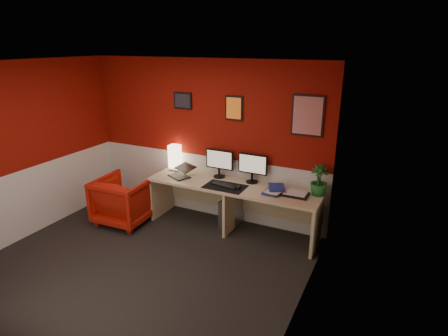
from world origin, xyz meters
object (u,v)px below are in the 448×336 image
monitor_right (252,164)px  armchair (125,200)px  shoji_lamp (175,158)px  potted_plant (319,180)px  laptop (179,170)px  monitor_left (219,159)px  zen_tray (295,194)px  desk (232,208)px  pc_tower (232,212)px

monitor_right → armchair: 2.09m
shoji_lamp → potted_plant: (2.33, -0.03, 0.01)m
potted_plant → armchair: potted_plant is taller
shoji_lamp → laptop: (0.24, -0.26, -0.09)m
monitor_right → armchair: size_ratio=0.72×
monitor_right → shoji_lamp: bearing=-179.1°
monitor_left → potted_plant: size_ratio=1.38×
monitor_left → monitor_right: bearing=1.6°
laptop → potted_plant: bearing=31.4°
potted_plant → zen_tray: bearing=-151.3°
shoji_lamp → monitor_left: size_ratio=0.69×
shoji_lamp → laptop: 0.36m
monitor_right → zen_tray: 0.79m
shoji_lamp → monitor_left: monitor_left is taller
shoji_lamp → monitor_left: 0.81m
desk → armchair: size_ratio=3.21×
potted_plant → desk: bearing=-171.5°
shoji_lamp → laptop: size_ratio=1.21×
zen_tray → potted_plant: size_ratio=0.83×
monitor_right → potted_plant: bearing=-2.9°
pc_tower → zen_tray: bearing=2.4°
laptop → armchair: (-0.75, -0.44, -0.47)m
desk → monitor_left: size_ratio=4.48×
laptop → monitor_left: monitor_left is taller
monitor_left → monitor_right: size_ratio=1.00×
monitor_right → zen_tray: bearing=-15.7°
laptop → zen_tray: size_ratio=0.94×
monitor_right → zen_tray: size_ratio=1.66×
monitor_right → pc_tower: size_ratio=1.29×
laptop → armchair: 0.99m
monitor_left → armchair: size_ratio=0.72×
monitor_right → pc_tower: (-0.29, -0.09, -0.80)m
monitor_left → armchair: 1.63m
laptop → pc_tower: (0.82, 0.19, -0.61)m
desk → monitor_right: 0.73m
shoji_lamp → monitor_right: 1.34m
shoji_lamp → monitor_left: bearing=0.5°
laptop → potted_plant: size_ratio=0.78×
monitor_right → potted_plant: size_ratio=1.38×
monitor_right → zen_tray: monitor_right is taller
desk → laptop: size_ratio=7.88×
monitor_right → laptop: bearing=-165.9°
monitor_left → zen_tray: (1.26, -0.19, -0.28)m
laptop → armchair: bearing=-124.8°
monitor_left → laptop: bearing=-155.0°
shoji_lamp → potted_plant: size_ratio=0.95×
monitor_right → pc_tower: bearing=-162.6°
laptop → zen_tray: 1.82m
zen_tray → armchair: bearing=-168.7°
desk → shoji_lamp: shoji_lamp is taller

